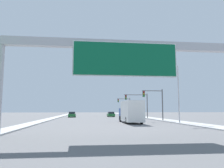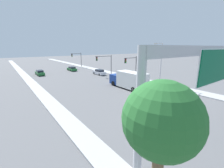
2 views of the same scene
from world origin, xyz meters
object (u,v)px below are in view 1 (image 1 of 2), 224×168
at_px(car_far_center, 111,114).
at_px(traffic_light_mid_block, 139,101).
at_px(car_mid_left, 132,115).
at_px(street_lamp_right, 176,89).
at_px(truck_box_primary, 131,112).
at_px(sign_gantry, 125,58).
at_px(traffic_light_near_intersection, 156,100).
at_px(traffic_light_far_intersection, 126,104).
at_px(car_far_right, 72,115).

bearing_deg(car_far_center, traffic_light_mid_block, -69.55).
xyz_separation_m(car_mid_left, street_lamp_right, (3.04, -18.27, 4.38)).
bearing_deg(traffic_light_mid_block, truck_box_primary, -108.39).
height_order(sign_gantry, traffic_light_near_intersection, sign_gantry).
distance_m(traffic_light_near_intersection, traffic_light_mid_block, 10.02).
relative_size(truck_box_primary, traffic_light_far_intersection, 1.55).
bearing_deg(traffic_light_mid_block, street_lamp_right, -84.50).
bearing_deg(car_far_center, street_lamp_right, -77.71).
distance_m(traffic_light_mid_block, street_lamp_right, 16.93).
height_order(truck_box_primary, traffic_light_near_intersection, traffic_light_near_intersection).
bearing_deg(car_mid_left, traffic_light_near_intersection, -80.04).
relative_size(car_mid_left, traffic_light_mid_block, 0.85).
xyz_separation_m(car_far_right, street_lamp_right, (17.04, -27.64, 4.41)).
distance_m(car_far_center, traffic_light_far_intersection, 9.25).
bearing_deg(car_far_right, traffic_light_near_intersection, -52.45).
distance_m(traffic_light_far_intersection, street_lamp_right, 36.84).
bearing_deg(sign_gantry, car_far_right, 99.70).
height_order(car_mid_left, traffic_light_mid_block, traffic_light_mid_block).
height_order(car_mid_left, traffic_light_near_intersection, traffic_light_near_intersection).
height_order(car_mid_left, street_lamp_right, street_lamp_right).
xyz_separation_m(sign_gantry, truck_box_primary, (3.50, 15.31, -4.65)).
relative_size(sign_gantry, truck_box_primary, 2.32).
distance_m(sign_gantry, traffic_light_mid_block, 31.36).
bearing_deg(car_far_right, sign_gantry, -80.30).
relative_size(car_far_center, traffic_light_far_intersection, 0.81).
height_order(car_far_right, car_far_center, car_far_right).
relative_size(car_far_center, traffic_light_mid_block, 0.82).
xyz_separation_m(traffic_light_mid_block, traffic_light_far_intersection, (0.47, 20.00, -0.04)).
bearing_deg(car_mid_left, traffic_light_far_intersection, 84.17).
xyz_separation_m(car_far_center, traffic_light_near_intersection, (5.51, -23.19, 3.14)).
bearing_deg(car_far_center, sign_gantry, -94.62).
bearing_deg(car_far_center, traffic_light_far_intersection, 51.64).
height_order(truck_box_primary, traffic_light_far_intersection, traffic_light_far_intersection).
distance_m(car_mid_left, traffic_light_mid_block, 3.76).
bearing_deg(car_mid_left, car_far_right, 146.22).
bearing_deg(car_far_right, truck_box_primary, -67.72).
bearing_deg(traffic_light_far_intersection, car_far_right, -150.02).
bearing_deg(truck_box_primary, traffic_light_mid_block, 71.61).
relative_size(truck_box_primary, traffic_light_mid_block, 1.57).
xyz_separation_m(traffic_light_near_intersection, traffic_light_far_intersection, (-0.12, 30.00, 0.03)).
relative_size(sign_gantry, traffic_light_near_intersection, 3.61).
xyz_separation_m(sign_gantry, car_far_right, (-7.00, 40.94, -5.64)).
bearing_deg(traffic_light_mid_block, sign_gantry, -105.62).
distance_m(car_mid_left, car_far_center, 12.23).
relative_size(sign_gantry, car_mid_left, 4.31).
xyz_separation_m(sign_gantry, car_mid_left, (7.00, 31.57, -5.61)).
height_order(sign_gantry, car_mid_left, sign_gantry).
relative_size(car_mid_left, truck_box_primary, 0.54).
relative_size(traffic_light_near_intersection, street_lamp_right, 0.66).
bearing_deg(street_lamp_right, sign_gantry, -127.03).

